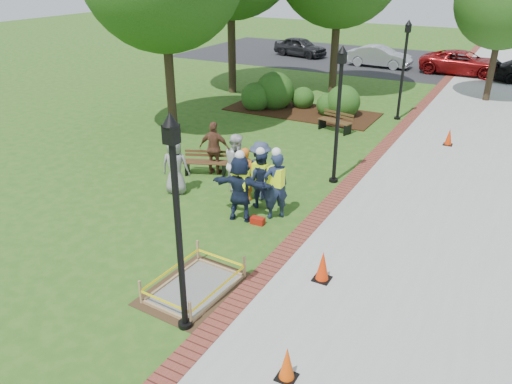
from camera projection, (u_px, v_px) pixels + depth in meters
The scene contains 32 objects.
ground at pixel (216, 241), 12.60m from camera, with size 100.00×100.00×0.00m, color #285116.
sidewalk at pixel (478, 153), 18.36m from camera, with size 6.00×60.00×0.02m, color #9E9E99.
brick_edging at pixel (390, 139), 19.78m from camera, with size 0.50×60.00×0.03m, color maroon.
mulch_bed at pixel (301, 112), 23.45m from camera, with size 7.00×3.00×0.05m, color #381E0F.
parking_lot at pixel (431, 65), 34.07m from camera, with size 36.00×12.00×0.01m, color black.
wet_concrete_pad at pixel (195, 281), 10.64m from camera, with size 1.82×2.39×0.55m.
bench_near at pixel (206, 167), 16.48m from camera, with size 1.50×0.98×0.77m.
bench_far at pixel (335, 126), 20.66m from camera, with size 1.53×0.83×0.79m.
cone_front at pixel (287, 364), 8.32m from camera, with size 0.34×0.34×0.67m.
cone_back at pixel (323, 267), 10.91m from camera, with size 0.37×0.37×0.74m.
cone_far at pixel (449, 137), 19.05m from camera, with size 0.34×0.34×0.67m.
toolbox at pixel (258, 221), 13.40m from camera, with size 0.37×0.21×0.19m, color #A3180C.
lamp_near at pixel (177, 212), 8.63m from camera, with size 0.28×0.28×4.26m.
lamp_mid at pixel (339, 106), 14.99m from camera, with size 0.28×0.28×4.26m.
lamp_far at pixel (404, 63), 21.35m from camera, with size 0.28×0.28×4.26m.
tree_right at pixel (505, 0), 23.42m from camera, with size 4.59×4.59×7.10m.
shrub_a at pixel (256, 109), 23.86m from camera, with size 1.39×1.39×1.39m, color #1A3F12.
shrub_b at pixel (274, 107), 24.19m from camera, with size 1.86×1.86×1.86m, color #1A3F12.
shrub_c at pixel (328, 115), 23.00m from camera, with size 1.10×1.10×1.10m, color #1A3F12.
shrub_d at pixel (342, 116), 22.80m from camera, with size 1.55×1.55×1.55m, color #1A3F12.
shrub_e at pixel (303, 108), 24.14m from camera, with size 1.09×1.09×1.09m, color #1A3F12.
casual_person_a at pixel (175, 166), 14.91m from camera, with size 0.64×0.51×1.72m.
casual_person_b at pixel (245, 174), 14.50m from camera, with size 0.56×0.40×1.62m.
casual_person_c at pixel (237, 164), 14.93m from camera, with size 0.68×0.69×1.84m.
casual_person_d at pixel (215, 148), 16.27m from camera, with size 0.63×0.47×1.78m.
casual_person_e at pixel (260, 170), 14.57m from camera, with size 0.57×0.37×1.76m.
hivis_worker_a at pixel (240, 186), 13.29m from camera, with size 0.65×0.48×2.00m.
hivis_worker_b at pixel (276, 184), 13.37m from camera, with size 0.69×0.71×2.04m.
hivis_worker_c at pixel (260, 177), 14.06m from camera, with size 0.60×0.48×1.79m.
parked_car_a at pixel (300, 56), 37.25m from camera, with size 4.61×2.01×1.50m, color #242426.
parked_car_b at pixel (378, 67), 33.52m from camera, with size 4.57×1.99×1.49m, color #AFB0B5.
parked_car_c at pixel (461, 74), 31.28m from camera, with size 4.80×2.09×1.56m, color maroon.
Camera 1 is at (6.15, -9.07, 6.42)m, focal length 35.00 mm.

